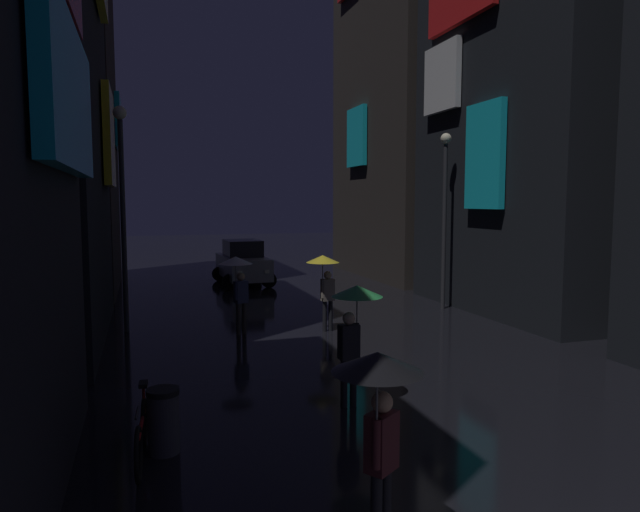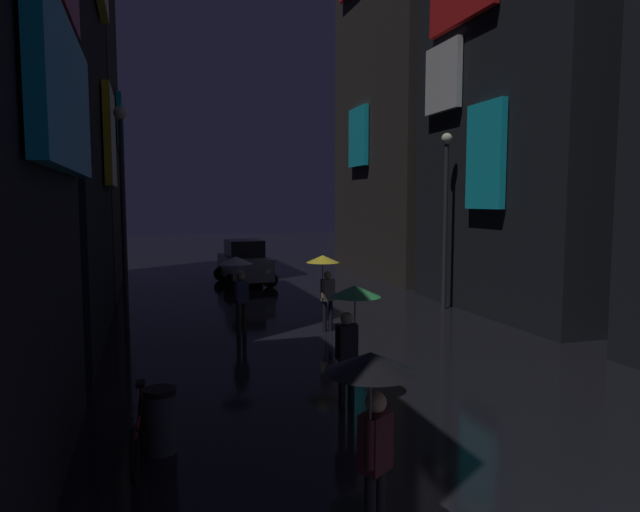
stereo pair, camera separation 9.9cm
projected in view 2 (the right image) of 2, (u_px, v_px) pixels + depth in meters
building_left_far at (56, 14)px, 21.82m from camera, size 4.25×7.76×21.44m
building_right_mid at (532, 95)px, 18.17m from camera, size 4.25×8.20×13.91m
building_right_far at (406, 47)px, 26.76m from camera, size 4.25×9.00×21.59m
pedestrian_far_right_green at (352, 311)px, 9.86m from camera, size 0.90×0.90×2.12m
pedestrian_foreground_right_clear at (237, 273)px, 15.16m from camera, size 0.90×0.90×2.12m
pedestrian_foreground_left_yellow at (324, 271)px, 15.50m from camera, size 0.90×0.90×2.12m
pedestrian_midstreet_centre_black at (372, 396)px, 5.58m from camera, size 0.90×0.90×2.12m
bicycle_parked_at_storefront at (138, 434)px, 7.79m from camera, size 0.20×1.82×0.96m
car_distant at (244, 263)px, 24.63m from camera, size 2.35×4.20×1.92m
streetlamp_left_far at (123, 194)px, 15.39m from camera, size 0.36×0.36×6.10m
streetlamp_right_far at (446, 201)px, 18.67m from camera, size 0.36×0.36×5.78m
trash_bin at (160, 420)px, 8.09m from camera, size 0.46×0.46×0.93m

